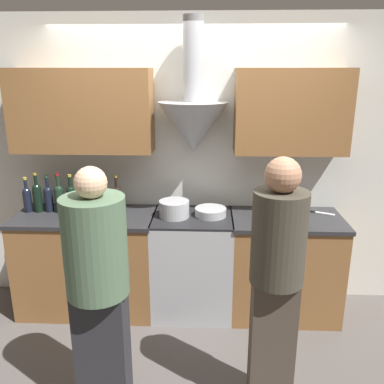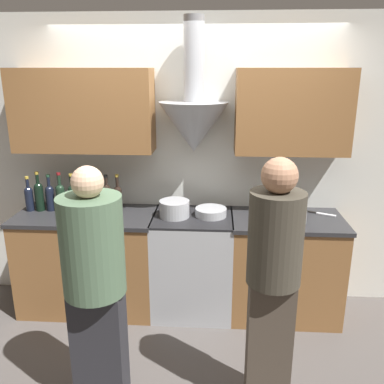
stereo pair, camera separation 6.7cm
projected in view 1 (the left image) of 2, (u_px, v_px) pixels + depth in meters
name	position (u px, v px, depth m)	size (l,w,h in m)	color
ground_plane	(191.00, 330.00, 3.48)	(12.00, 12.00, 0.00)	#4C4744
wall_back	(189.00, 148.00, 3.63)	(8.40, 0.59, 2.60)	silver
counter_left	(88.00, 262.00, 3.70)	(1.23, 0.62, 0.91)	brown
counter_right	(284.00, 265.00, 3.63)	(0.96, 0.62, 0.91)	brown
stove_range	(192.00, 263.00, 3.66)	(0.70, 0.60, 0.91)	#A8AAAF
wine_bottle_0	(27.00, 198.00, 3.61)	(0.07, 0.07, 0.32)	black
wine_bottle_1	(37.00, 196.00, 3.60)	(0.08, 0.08, 0.36)	black
wine_bottle_2	(48.00, 197.00, 3.61)	(0.08, 0.08, 0.33)	black
wine_bottle_3	(59.00, 197.00, 3.59)	(0.08, 0.08, 0.36)	black
wine_bottle_4	(71.00, 197.00, 3.58)	(0.07, 0.07, 0.35)	black
wine_bottle_5	(84.00, 197.00, 3.59)	(0.08, 0.08, 0.35)	black
wine_bottle_6	(95.00, 199.00, 3.59)	(0.08, 0.08, 0.32)	black
wine_bottle_7	(106.00, 197.00, 3.59)	(0.07, 0.07, 0.34)	black
wine_bottle_8	(117.00, 198.00, 3.59)	(0.07, 0.07, 0.34)	black
stock_pot	(174.00, 209.00, 3.50)	(0.26, 0.26, 0.14)	#A8AAAF
mixing_bowl	(211.00, 212.00, 3.53)	(0.27, 0.27, 0.07)	#A8AAAF
orange_fruit	(267.00, 207.00, 3.64)	(0.08, 0.08, 0.08)	orange
saucepan	(296.00, 216.00, 3.39)	(0.17, 0.17, 0.10)	#A8AAAF
chefs_knife	(319.00, 213.00, 3.60)	(0.26, 0.14, 0.01)	silver
person_foreground_left	(98.00, 284.00, 2.47)	(0.38, 0.38, 1.62)	#28282D
person_foreground_right	(276.00, 278.00, 2.45)	(0.32, 0.32, 1.68)	#473D33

